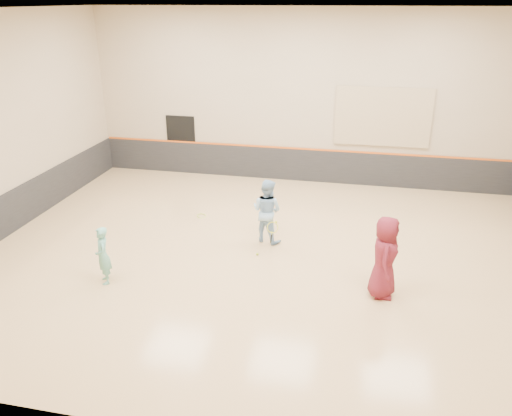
% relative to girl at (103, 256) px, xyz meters
% --- Properties ---
extents(room, '(15.04, 12.04, 6.22)m').
position_rel_girl_xyz_m(room, '(3.54, 2.09, 0.11)').
color(room, tan).
rests_on(room, ground).
extents(wainscot_back, '(14.90, 0.04, 1.20)m').
position_rel_girl_xyz_m(wainscot_back, '(3.54, 8.06, -0.10)').
color(wainscot_back, '#232326').
rests_on(wainscot_back, floor).
extents(wainscot_left, '(0.04, 11.90, 1.20)m').
position_rel_girl_xyz_m(wainscot_left, '(-3.93, 2.09, -0.10)').
color(wainscot_left, '#232326').
rests_on(wainscot_left, floor).
extents(accent_stripe, '(14.90, 0.03, 0.06)m').
position_rel_girl_xyz_m(accent_stripe, '(3.54, 8.05, 0.52)').
color(accent_stripe, '#D85914').
rests_on(accent_stripe, wall_back).
extents(acoustic_panel, '(3.20, 0.08, 2.00)m').
position_rel_girl_xyz_m(acoustic_panel, '(6.34, 8.04, 1.80)').
color(acoustic_panel, tan).
rests_on(acoustic_panel, wall_back).
extents(doorway, '(1.10, 0.05, 2.20)m').
position_rel_girl_xyz_m(doorway, '(-0.96, 8.07, 0.40)').
color(doorway, black).
rests_on(doorway, floor).
extents(girl, '(0.56, 0.61, 1.41)m').
position_rel_girl_xyz_m(girl, '(0.00, 0.00, 0.00)').
color(girl, '#66B2A0').
rests_on(girl, floor).
extents(instructor, '(1.05, 0.94, 1.78)m').
position_rel_girl_xyz_m(instructor, '(3.31, 2.96, 0.19)').
color(instructor, '#93BFE4').
rests_on(instructor, floor).
extents(young_man, '(0.64, 0.96, 1.91)m').
position_rel_girl_xyz_m(young_man, '(6.37, 0.79, 0.25)').
color(young_man, maroon).
rests_on(young_man, floor).
extents(held_racket, '(0.37, 0.37, 0.62)m').
position_rel_girl_xyz_m(held_racket, '(3.55, 2.54, -0.10)').
color(held_racket, yellow).
rests_on(held_racket, instructor).
extents(spare_racket, '(0.63, 0.63, 0.15)m').
position_rel_girl_xyz_m(spare_racket, '(1.04, 4.16, -0.63)').
color(spare_racket, '#AFDF30').
rests_on(spare_racket, floor).
extents(ball_under_racket, '(0.07, 0.07, 0.07)m').
position_rel_girl_xyz_m(ball_under_racket, '(3.24, 2.04, -0.67)').
color(ball_under_racket, '#BDD531').
rests_on(ball_under_racket, floor).
extents(ball_in_hand, '(0.07, 0.07, 0.07)m').
position_rel_girl_xyz_m(ball_in_hand, '(6.53, 0.72, 0.59)').
color(ball_in_hand, yellow).
rests_on(ball_in_hand, young_man).
extents(ball_beside_spare, '(0.07, 0.07, 0.07)m').
position_rel_girl_xyz_m(ball_beside_spare, '(3.37, 4.16, -0.67)').
color(ball_beside_spare, yellow).
rests_on(ball_beside_spare, floor).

